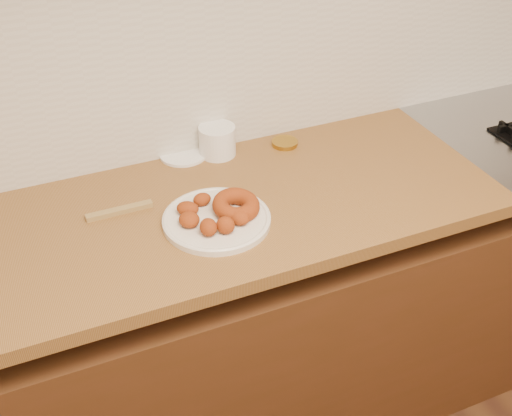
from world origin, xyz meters
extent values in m
cube|color=#482614|center=(0.00, 1.69, 0.39)|extent=(3.60, 0.60, 0.77)
cube|color=brown|center=(-0.65, 1.69, 0.88)|extent=(2.30, 0.62, 0.04)
cube|color=beige|center=(0.00, 1.99, 1.20)|extent=(3.60, 0.02, 0.60)
cylinder|color=silver|center=(-0.28, 1.62, 0.91)|extent=(0.27, 0.27, 0.02)
torus|color=#923D19|center=(-0.23, 1.62, 0.94)|extent=(0.18, 0.18, 0.06)
ellipsoid|color=#923D19|center=(-0.35, 1.66, 0.93)|extent=(0.07, 0.07, 0.04)
ellipsoid|color=#923D19|center=(-0.36, 1.62, 0.93)|extent=(0.06, 0.07, 0.03)
ellipsoid|color=#923D19|center=(-0.33, 1.56, 0.94)|extent=(0.05, 0.06, 0.04)
ellipsoid|color=#923D19|center=(-0.28, 1.55, 0.94)|extent=(0.06, 0.06, 0.04)
ellipsoid|color=#923D19|center=(-0.30, 1.69, 0.93)|extent=(0.05, 0.04, 0.03)
ellipsoid|color=#923D19|center=(-0.24, 1.58, 0.93)|extent=(0.07, 0.07, 0.04)
cylinder|color=white|center=(-0.16, 1.94, 0.94)|extent=(0.11, 0.11, 0.09)
cylinder|color=white|center=(-0.26, 1.97, 0.90)|extent=(0.16, 0.16, 0.01)
cylinder|color=#A78029|center=(0.04, 1.91, 0.91)|extent=(0.08, 0.08, 0.01)
cube|color=olive|center=(-0.50, 1.76, 0.91)|extent=(0.17, 0.02, 0.01)
camera|label=1|loc=(-0.71, 0.39, 1.88)|focal=45.00mm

